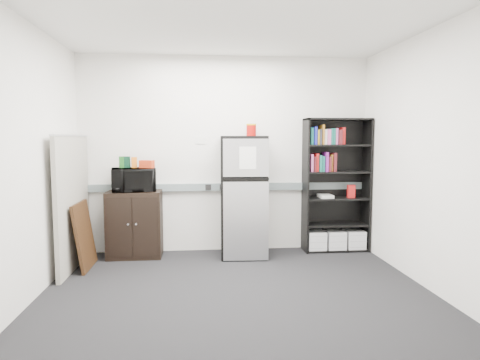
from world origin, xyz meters
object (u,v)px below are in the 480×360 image
(cabinet, at_px, (135,224))
(bookshelf, at_px, (336,186))
(cubicle_partition, at_px, (73,202))
(refrigerator, at_px, (243,196))
(microwave, at_px, (134,180))

(cabinet, bearing_deg, bookshelf, 1.34)
(cubicle_partition, distance_m, refrigerator, 2.14)
(cabinet, bearing_deg, refrigerator, -3.17)
(cubicle_partition, relative_size, refrigerator, 1.01)
(cabinet, height_order, refrigerator, refrigerator)
(bookshelf, bearing_deg, refrigerator, -173.73)
(cubicle_partition, bearing_deg, bookshelf, 8.06)
(cabinet, bearing_deg, cubicle_partition, -147.72)
(bookshelf, height_order, microwave, bookshelf)
(microwave, relative_size, refrigerator, 0.35)
(bookshelf, relative_size, microwave, 3.33)
(microwave, bearing_deg, refrigerator, -12.40)
(cabinet, xyz_separation_m, microwave, (0.00, -0.02, 0.60))
(cubicle_partition, distance_m, microwave, 0.81)
(refrigerator, bearing_deg, cabinet, 179.53)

